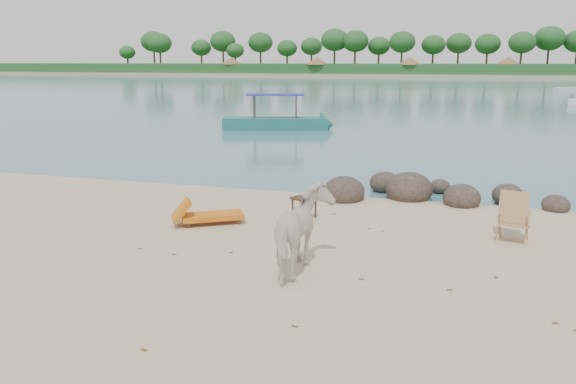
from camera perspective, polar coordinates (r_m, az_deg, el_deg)
name	(u,v)px	position (r m, az deg, el deg)	size (l,w,h in m)	color
water	(441,84)	(99.29, 15.26, 10.56)	(400.00, 400.00, 0.00)	#3C6C79
far_shore	(449,74)	(179.25, 16.01, 11.47)	(420.00, 90.00, 1.40)	tan
far_scenery	(447,64)	(145.91, 15.88, 12.44)	(420.00, 18.00, 9.50)	#1E4C1E
boulders	(415,193)	(15.87, 12.81, -0.06)	(6.32, 2.85, 0.97)	#312620
cow	(303,233)	(9.94, 1.58, -4.19)	(0.82, 1.81, 1.53)	white
side_table	(304,209)	(13.58, 1.63, -1.72)	(0.60, 0.39, 0.48)	#301D13
lounge_chair	(212,214)	(13.17, -7.68, -2.20)	(1.77, 0.62, 0.53)	orange
deck_chair	(514,219)	(12.64, 21.98, -2.60)	(0.64, 0.71, 1.01)	#9F804F
boat_near	(275,100)	(31.96, -1.31, 9.35)	(6.60, 1.49, 3.21)	#1D655D
boat_far	(568,88)	(82.54, 26.57, 9.40)	(4.79, 1.08, 0.56)	silver
dead_leaves	(368,288)	(9.67, 8.11, -9.63)	(7.90, 7.56, 0.00)	brown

